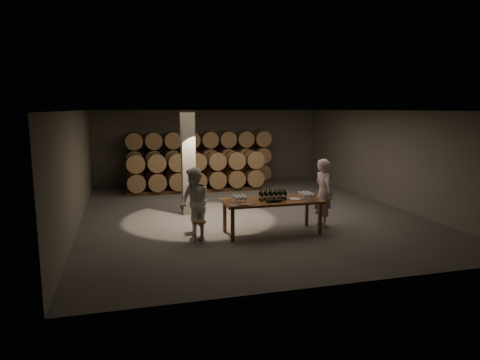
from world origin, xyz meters
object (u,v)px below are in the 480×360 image
object	(u,v)px
bottle_cluster	(273,196)
plate	(295,199)
notebook_near	(244,205)
person_man	(324,193)
tasting_table	(272,204)
stool	(199,225)
person_woman	(195,204)

from	to	relation	value
bottle_cluster	plate	distance (m)	0.60
notebook_near	person_man	distance (m)	2.56
bottle_cluster	person_man	size ratio (longest dim) A/B	0.38
notebook_near	person_man	size ratio (longest dim) A/B	0.14
tasting_table	plate	xyz separation A→B (m)	(0.60, -0.08, 0.11)
bottle_cluster	plate	xyz separation A→B (m)	(0.59, -0.09, -0.10)
plate	stool	world-z (taller)	plate
tasting_table	person_woman	distance (m)	2.04
plate	person_woman	distance (m)	2.64
plate	stool	distance (m)	2.64
bottle_cluster	stool	bearing A→B (deg)	-171.17
plate	stool	bearing A→B (deg)	-175.08
notebook_near	person_man	bearing A→B (deg)	29.30
notebook_near	person_man	world-z (taller)	person_man
bottle_cluster	stool	xyz separation A→B (m)	(-2.00, -0.31, -0.56)
plate	notebook_near	xyz separation A→B (m)	(-1.48, -0.32, 0.01)
bottle_cluster	plate	world-z (taller)	bottle_cluster
tasting_table	stool	size ratio (longest dim) A/B	4.78
stool	person_woman	bearing A→B (deg)	97.37
bottle_cluster	person_woman	bearing A→B (deg)	178.37
tasting_table	plate	size ratio (longest dim) A/B	8.62
bottle_cluster	person_man	distance (m)	1.60
plate	stool	xyz separation A→B (m)	(-2.59, -0.22, -0.46)
person_man	plate	bearing A→B (deg)	101.08
plate	notebook_near	distance (m)	1.51
bottle_cluster	plate	size ratio (longest dim) A/B	2.40
notebook_near	stool	bearing A→B (deg)	-170.66
tasting_table	plate	bearing A→B (deg)	-7.71
tasting_table	person_woman	xyz separation A→B (m)	(-2.03, 0.06, 0.11)
stool	person_man	bearing A→B (deg)	8.91
bottle_cluster	person_woman	distance (m)	2.05
notebook_near	person_woman	size ratio (longest dim) A/B	0.14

